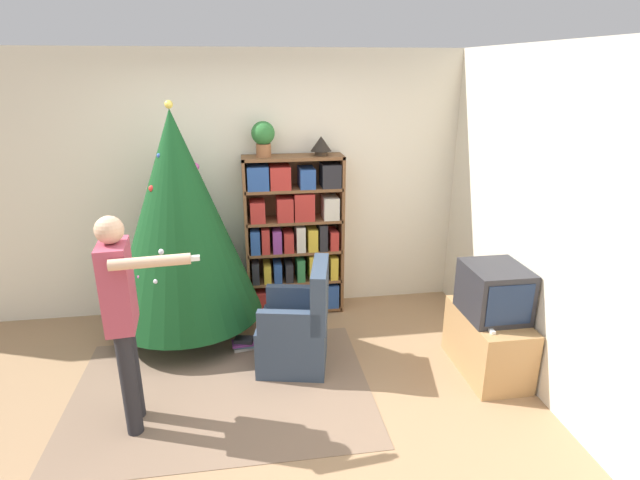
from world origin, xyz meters
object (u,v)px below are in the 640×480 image
television (494,291)px  standing_person (122,309)px  armchair (298,330)px  table_lamp (321,144)px  bookshelf (294,236)px  christmas_tree (180,217)px  potted_plant (263,136)px

television → standing_person: bearing=-174.7°
armchair → television: bearing=89.9°
standing_person → table_lamp: size_ratio=7.77×
table_lamp → bookshelf: bearing=-178.5°
christmas_tree → armchair: (0.97, -0.70, -0.83)m
christmas_tree → potted_plant: christmas_tree is taller
christmas_tree → potted_plant: 1.07m
standing_person → potted_plant: potted_plant is taller
television → potted_plant: bearing=142.0°
armchair → potted_plant: 1.82m
bookshelf → standing_person: bearing=-129.1°
television → christmas_tree: size_ratio=0.23×
christmas_tree → standing_person: christmas_tree is taller
christmas_tree → potted_plant: bearing=23.0°
standing_person → christmas_tree: bearing=163.7°
christmas_tree → standing_person: 1.33m
christmas_tree → table_lamp: (1.33, 0.33, 0.57)m
bookshelf → television: 2.00m
armchair → standing_person: size_ratio=0.59×
standing_person → table_lamp: (1.58, 1.62, 0.81)m
television → standing_person: (-2.77, -0.26, 0.19)m
television → potted_plant: (-1.74, 1.36, 1.09)m
armchair → potted_plant: bearing=-157.6°
potted_plant → table_lamp: 0.55m
potted_plant → armchair: bearing=-79.6°
television → armchair: television is taller
armchair → standing_person: bearing=-52.3°
bookshelf → armchair: bearing=-94.7°
television → christmas_tree: (-2.52, 1.03, 0.43)m
bookshelf → table_lamp: (0.27, 0.01, 0.91)m
television → table_lamp: bearing=131.2°
television → standing_person: standing_person is taller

